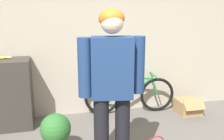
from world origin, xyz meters
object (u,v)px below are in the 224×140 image
Objects in this scene: banana at (0,58)px; person at (112,80)px; bicycle at (130,95)px; potted_plant at (56,132)px; cardboard_box at (188,106)px.

person is at bearing -48.35° from banana.
banana reaches higher than bicycle.
banana reaches higher than potted_plant.
bicycle is at bearing 0.88° from banana.
person reaches higher than cardboard_box.
potted_plant is (-2.25, -0.81, 0.17)m from cardboard_box.
person is 5.08× the size of banana.
person reaches higher than banana.
bicycle reaches higher than potted_plant.
banana is at bearing 141.46° from person.
banana is 0.78× the size of cardboard_box.
banana is at bearing -173.93° from bicycle.
cardboard_box is (0.97, -0.28, -0.20)m from bicycle.
bicycle is at bearing 75.68° from person.
cardboard_box is at bearing 47.04° from person.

